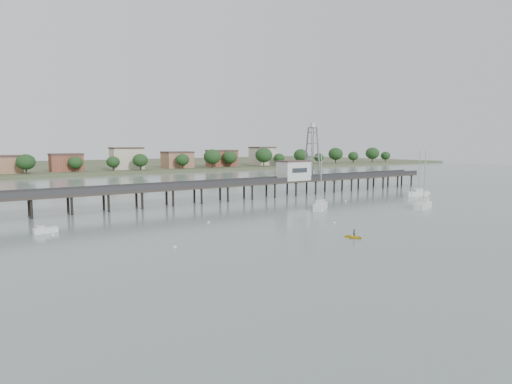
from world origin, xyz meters
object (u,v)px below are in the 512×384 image
(sailboat_c, at_px, (321,206))
(white_tender, at_px, (45,230))
(sailboat_d, at_px, (424,205))
(yellow_dinghy, at_px, (354,238))
(pier, at_px, (211,186))
(lattice_tower, at_px, (312,153))
(sailboat_e, at_px, (421,194))

(sailboat_c, distance_m, white_tender, 52.94)
(sailboat_d, bearing_deg, yellow_dinghy, 178.57)
(pier, xyz_separation_m, yellow_dinghy, (-1.18, -46.52, -3.79))
(lattice_tower, xyz_separation_m, sailboat_c, (-16.99, -22.44, -10.45))
(sailboat_c, distance_m, sailboat_d, 22.50)
(sailboat_d, distance_m, white_tender, 73.93)
(pier, relative_size, sailboat_d, 11.55)
(pier, distance_m, yellow_dinghy, 46.69)
(pier, relative_size, lattice_tower, 9.68)
(white_tender, height_order, yellow_dinghy, yellow_dinghy)
(sailboat_e, relative_size, sailboat_d, 0.98)
(sailboat_c, bearing_deg, sailboat_d, -67.87)
(sailboat_c, xyz_separation_m, yellow_dinghy, (-15.68, -24.08, -0.65))
(sailboat_e, xyz_separation_m, sailboat_d, (-17.77, -13.43, -0.00))
(pier, height_order, lattice_tower, lattice_tower)
(pier, bearing_deg, lattice_tower, 0.00)
(sailboat_d, bearing_deg, white_tender, 145.85)
(sailboat_c, height_order, sailboat_e, sailboat_e)
(white_tender, relative_size, yellow_dinghy, 1.39)
(sailboat_c, relative_size, yellow_dinghy, 4.78)
(sailboat_c, height_order, white_tender, sailboat_c)
(lattice_tower, distance_m, yellow_dinghy, 57.92)
(pier, relative_size, sailboat_c, 12.30)
(sailboat_c, bearing_deg, sailboat_e, -34.19)
(sailboat_e, bearing_deg, yellow_dinghy, -141.67)
(lattice_tower, bearing_deg, white_tender, -166.00)
(sailboat_e, xyz_separation_m, white_tender, (-89.83, 3.11, -0.23))
(white_tender, xyz_separation_m, yellow_dinghy, (37.01, -29.15, -0.41))
(white_tender, bearing_deg, pier, 18.80)
(sailboat_d, bearing_deg, sailboat_e, 15.86)
(white_tender, bearing_deg, sailboat_e, -7.64)
(sailboat_c, xyz_separation_m, white_tender, (-52.70, 5.07, -0.23))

